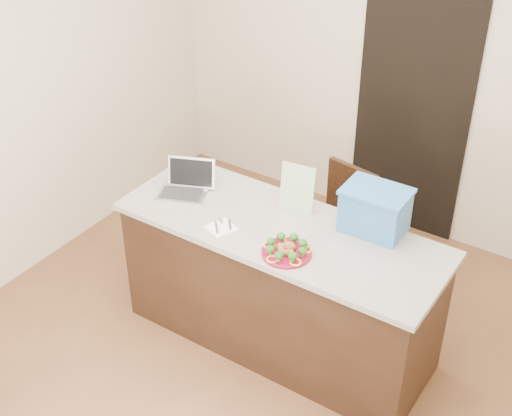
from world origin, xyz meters
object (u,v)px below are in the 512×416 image
Objects in this scene: napkin at (221,228)px; blue_box at (375,210)px; laptop at (187,184)px; yogurt_bottle at (286,253)px; island at (280,285)px; chair at (343,221)px; plate at (287,252)px.

blue_box reaches higher than napkin.
laptop is at bearing 153.48° from napkin.
blue_box is at bearing 60.69° from yogurt_bottle.
blue_box is (0.77, 0.49, 0.14)m from napkin.
blue_box is at bearing 30.90° from island.
chair is (0.34, 1.00, -0.40)m from napkin.
island is 5.22× the size of blue_box.
plate is at bearing -37.15° from laptop.
blue_box reaches higher than laptop.
chair is at bearing 71.43° from napkin.
blue_box is (1.20, 0.28, 0.08)m from laptop.
island is 5.55× the size of laptop.
blue_box is at bearing -40.14° from chair.
laptop reaches higher than chair.
yogurt_bottle is at bearing -120.53° from blue_box.
island is 0.54m from plate.
blue_box is at bearing -10.44° from laptop.
island is at bearing -23.92° from laptop.
laptop is (-0.43, 0.22, 0.06)m from napkin.
napkin reaches higher than chair.
blue_box reaches higher than yogurt_bottle.
yogurt_bottle is (0.18, -0.24, 0.49)m from island.
plate is at bearing -122.92° from blue_box.
laptop reaches higher than yogurt_bottle.
yogurt_bottle is at bearing -53.35° from island.
plate is 0.74× the size of blue_box.
napkin is 0.39× the size of blue_box.
laptop reaches higher than island.
island is 0.89m from laptop.
yogurt_bottle is at bearing -69.06° from plate.
napkin is at bearing 179.75° from plate.
napkin is 0.93m from blue_box.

